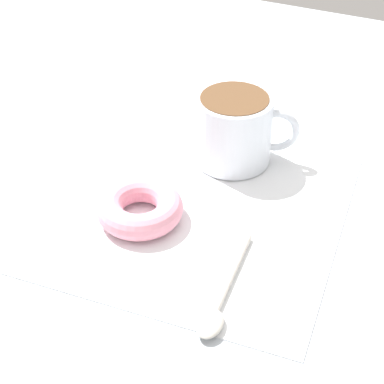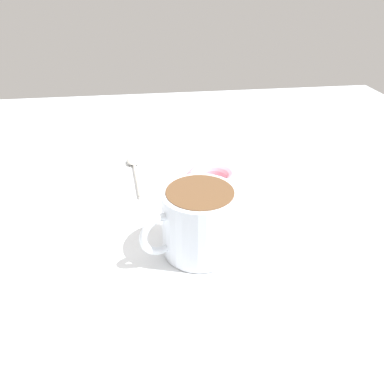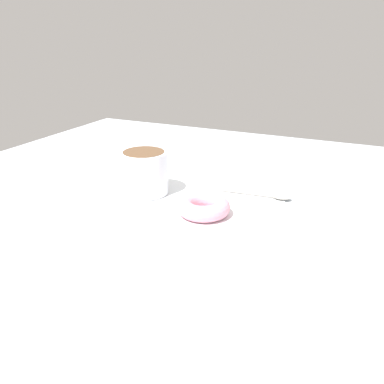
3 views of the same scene
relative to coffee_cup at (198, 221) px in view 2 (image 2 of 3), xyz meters
The scene contains 5 objects.
ground_plane 11.16cm from the coffee_cup, 167.66° to the left, with size 120.00×120.00×2.00cm, color #B2BCC6.
napkin 11.53cm from the coffee_cup, behind, with size 32.58×32.58×0.30cm, color white.
coffee_cup is the anchor object (origin of this frame).
donut 15.85cm from the coffee_cup, 161.58° to the left, with size 9.37×9.37×2.87cm, color pink.
spoon 24.95cm from the coffee_cup, 161.48° to the right, with size 14.57×2.68×0.90cm.
Camera 2 is at (45.79, -7.84, 31.04)cm, focal length 35.00 mm.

